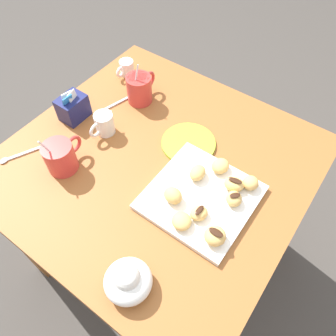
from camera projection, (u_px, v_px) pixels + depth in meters
ground_plane at (161, 252)px, 1.57m from camera, size 8.00×8.00×0.00m
dining_table at (157, 185)px, 1.10m from camera, size 0.85×0.87×0.71m
pastry_plate_square at (201, 197)px, 0.91m from camera, size 0.28×0.28×0.02m
coffee_mug_red_left at (60, 156)px, 0.94m from camera, size 0.13×0.09×0.14m
coffee_mug_red_right at (140, 88)px, 1.11m from camera, size 0.13×0.09×0.15m
cream_pitcher_white at (104, 123)px, 1.03m from camera, size 0.10×0.06×0.07m
sugar_caddy at (73, 108)px, 1.07m from camera, size 0.09×0.07×0.11m
ice_cream_bowl at (128, 280)px, 0.74m from camera, size 0.11×0.11×0.08m
chocolate_sauce_pitcher at (126, 67)px, 1.21m from camera, size 0.09×0.05×0.06m
saucer_lime_left at (188, 143)px, 1.03m from camera, size 0.17×0.17×0.01m
loose_spoon_near_saucer at (122, 100)px, 1.14m from camera, size 0.16×0.05×0.01m
loose_spoon_by_plate at (20, 155)px, 1.00m from camera, size 0.15×0.08×0.01m
beignet_0 at (199, 213)px, 0.85m from camera, size 0.06×0.06×0.03m
chocolate_drizzle_0 at (199, 210)px, 0.84m from camera, size 0.03×0.02×0.00m
beignet_1 at (220, 166)px, 0.94m from camera, size 0.06×0.05×0.03m
beignet_2 at (182, 221)px, 0.84m from camera, size 0.07×0.07×0.03m
beignet_3 at (198, 173)px, 0.92m from camera, size 0.06×0.05×0.03m
beignet_4 at (234, 199)px, 0.87m from camera, size 0.06×0.06×0.03m
chocolate_drizzle_4 at (235, 196)px, 0.86m from camera, size 0.03×0.03×0.00m
beignet_5 at (173, 195)px, 0.88m from camera, size 0.06×0.06×0.04m
beignet_6 at (250, 183)px, 0.90m from camera, size 0.05×0.05×0.03m
beignet_7 at (234, 184)px, 0.90m from camera, size 0.06×0.07×0.03m
chocolate_drizzle_7 at (235, 180)px, 0.89m from camera, size 0.02×0.04×0.00m
beignet_8 at (215, 236)px, 0.81m from camera, size 0.06×0.06×0.04m
chocolate_drizzle_8 at (216, 232)px, 0.79m from camera, size 0.02×0.04×0.00m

